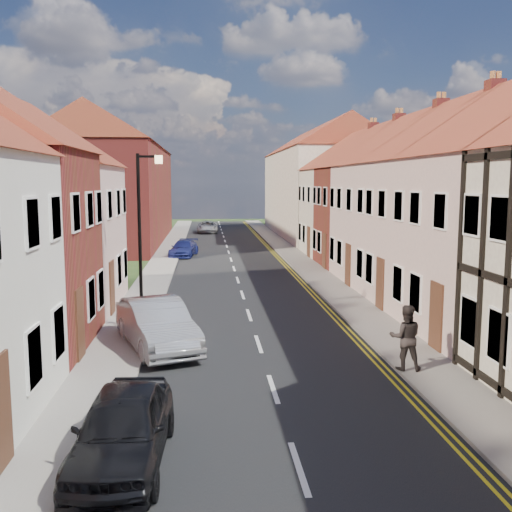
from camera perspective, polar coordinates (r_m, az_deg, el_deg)
road at (r=30.15m, az=-1.84°, el=-2.43°), size 7.00×90.00×0.02m
pavement_left at (r=30.23m, az=-10.21°, el=-2.43°), size 1.80×90.00×0.12m
pavement_right at (r=30.70m, az=6.39°, el=-2.20°), size 1.80×90.00×0.12m
cottage_r_cream_mid at (r=25.62m, az=20.34°, el=5.42°), size 8.30×5.20×9.00m
cottage_r_pink at (r=30.59m, az=16.01°, el=5.84°), size 8.30×6.00×9.00m
cottage_r_white_far at (r=35.68m, az=12.90°, el=6.13°), size 8.30×5.20×9.00m
cottage_r_cream_far at (r=40.86m, az=10.57°, el=6.33°), size 8.30×6.00×9.00m
cottage_l_pink at (r=24.74m, az=-23.16°, el=4.97°), size 8.30×6.30×8.80m
block_right_far at (r=55.75m, az=6.35°, el=7.52°), size 8.30×24.20×10.50m
block_left_far at (r=50.25m, az=-13.91°, el=7.36°), size 8.30×24.20×10.50m
lamppost at (r=19.85m, az=-11.32°, el=2.56°), size 0.88×0.15×6.00m
car_near at (r=11.21m, az=-13.16°, el=-16.39°), size 1.80×4.10×1.37m
car_mid at (r=18.07m, az=-9.91°, el=-6.78°), size 3.13×4.99×1.55m
car_far at (r=39.98m, az=-7.23°, el=0.75°), size 2.18×4.05×1.12m
car_distant at (r=58.27m, az=-4.88°, el=2.92°), size 2.13×4.42×1.21m
pedestrian_right at (r=16.04m, az=14.74°, el=-7.88°), size 0.98×0.83×1.78m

